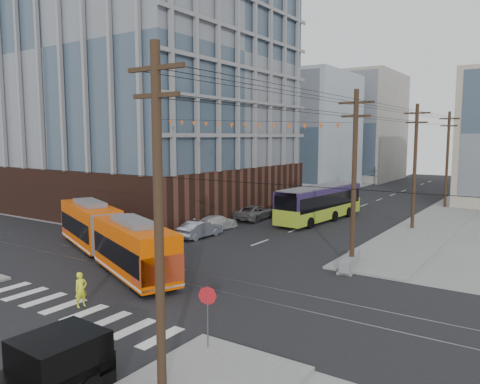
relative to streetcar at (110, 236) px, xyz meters
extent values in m
plane|color=slate|center=(5.54, -4.02, -1.67)|extent=(160.00, 160.00, 0.00)
cube|color=#381E16|center=(-16.46, 18.98, 12.63)|extent=(30.00, 25.00, 28.60)
cube|color=#8C99A5|center=(-11.46, 47.98, 7.33)|extent=(18.00, 16.00, 18.00)
cube|color=gray|center=(-8.46, 67.98, 8.33)|extent=(16.00, 18.00, 20.00)
cylinder|color=black|center=(14.04, -10.02, 3.83)|extent=(0.30, 0.30, 11.00)
cylinder|color=black|center=(14.04, 51.98, 3.83)|extent=(0.30, 0.30, 11.00)
imported|color=#8E94A5|center=(0.49, 8.90, -0.97)|extent=(1.65, 4.30, 1.40)
imported|color=#BDBDBD|center=(-0.19, 12.12, -1.00)|extent=(1.90, 4.62, 1.34)
imported|color=#616161|center=(-0.18, 18.37, -0.95)|extent=(2.76, 5.36, 1.45)
imported|color=yellow|center=(5.50, -6.54, -0.82)|extent=(0.49, 0.67, 1.70)
cube|color=slate|center=(13.84, 7.26, -1.27)|extent=(1.58, 4.06, 0.79)
camera|label=1|loc=(23.99, -20.40, 6.51)|focal=35.00mm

